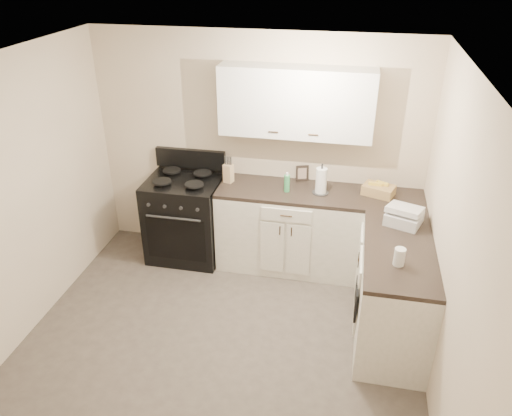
% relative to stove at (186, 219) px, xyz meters
% --- Properties ---
extents(floor, '(3.60, 3.60, 0.00)m').
position_rel_stove_xyz_m(floor, '(0.77, -1.48, -0.46)').
color(floor, '#473F38').
rests_on(floor, ground).
extents(ceiling, '(3.60, 3.60, 0.00)m').
position_rel_stove_xyz_m(ceiling, '(0.77, -1.48, 2.04)').
color(ceiling, white).
rests_on(ceiling, wall_back).
extents(wall_back, '(3.60, 0.00, 3.60)m').
position_rel_stove_xyz_m(wall_back, '(0.77, 0.32, 0.79)').
color(wall_back, beige).
rests_on(wall_back, ground).
extents(wall_right, '(0.00, 3.60, 3.60)m').
position_rel_stove_xyz_m(wall_right, '(2.57, -1.48, 0.79)').
color(wall_right, beige).
rests_on(wall_right, ground).
extents(wall_left, '(0.00, 3.60, 3.60)m').
position_rel_stove_xyz_m(wall_left, '(-1.03, -1.48, 0.79)').
color(wall_left, beige).
rests_on(wall_left, ground).
extents(base_cabinets_back, '(1.55, 0.60, 0.90)m').
position_rel_stove_xyz_m(base_cabinets_back, '(1.19, 0.02, -0.01)').
color(base_cabinets_back, white).
rests_on(base_cabinets_back, floor).
extents(base_cabinets_right, '(0.60, 1.90, 0.90)m').
position_rel_stove_xyz_m(base_cabinets_right, '(2.27, -0.63, -0.01)').
color(base_cabinets_right, white).
rests_on(base_cabinets_right, floor).
extents(countertop_back, '(1.55, 0.60, 0.04)m').
position_rel_stove_xyz_m(countertop_back, '(1.19, 0.02, 0.46)').
color(countertop_back, black).
rests_on(countertop_back, base_cabinets_back).
extents(countertop_right, '(0.60, 1.90, 0.04)m').
position_rel_stove_xyz_m(countertop_right, '(2.27, -0.63, 0.46)').
color(countertop_right, black).
rests_on(countertop_right, base_cabinets_right).
extents(upper_cabinets, '(1.55, 0.30, 0.70)m').
position_rel_stove_xyz_m(upper_cabinets, '(1.19, 0.18, 1.38)').
color(upper_cabinets, white).
rests_on(upper_cabinets, wall_back).
extents(stove, '(0.81, 0.69, 0.98)m').
position_rel_stove_xyz_m(stove, '(0.00, 0.00, 0.00)').
color(stove, black).
rests_on(stove, floor).
extents(knife_block, '(0.11, 0.11, 0.20)m').
position_rel_stove_xyz_m(knife_block, '(0.50, 0.08, 0.58)').
color(knife_block, '#D1B480').
rests_on(knife_block, countertop_back).
extents(paper_towel, '(0.12, 0.12, 0.28)m').
position_rel_stove_xyz_m(paper_towel, '(1.50, 0.01, 0.62)').
color(paper_towel, white).
rests_on(paper_towel, countertop_back).
extents(soap_bottle, '(0.08, 0.08, 0.18)m').
position_rel_stove_xyz_m(soap_bottle, '(1.15, -0.02, 0.57)').
color(soap_bottle, '#3B9A56').
rests_on(soap_bottle, countertop_back).
extents(picture_frame, '(0.14, 0.08, 0.17)m').
position_rel_stove_xyz_m(picture_frame, '(1.27, 0.28, 0.57)').
color(picture_frame, black).
rests_on(picture_frame, countertop_back).
extents(wicker_basket, '(0.36, 0.30, 0.10)m').
position_rel_stove_xyz_m(wicker_basket, '(2.09, 0.10, 0.53)').
color(wicker_basket, '#A5854E').
rests_on(wicker_basket, countertop_right).
extents(countertop_grill, '(0.38, 0.37, 0.11)m').
position_rel_stove_xyz_m(countertop_grill, '(2.31, -0.46, 0.54)').
color(countertop_grill, silver).
rests_on(countertop_grill, countertop_right).
extents(glass_jar, '(0.11, 0.11, 0.15)m').
position_rel_stove_xyz_m(glass_jar, '(2.24, -1.16, 0.56)').
color(glass_jar, silver).
rests_on(glass_jar, countertop_right).
extents(oven_mitt_near, '(0.02, 0.17, 0.29)m').
position_rel_stove_xyz_m(oven_mitt_near, '(1.94, -1.17, 0.03)').
color(oven_mitt_near, black).
rests_on(oven_mitt_near, base_cabinets_right).
extents(oven_mitt_far, '(0.02, 0.13, 0.22)m').
position_rel_stove_xyz_m(oven_mitt_far, '(1.94, -0.92, 0.00)').
color(oven_mitt_far, black).
rests_on(oven_mitt_far, base_cabinets_right).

